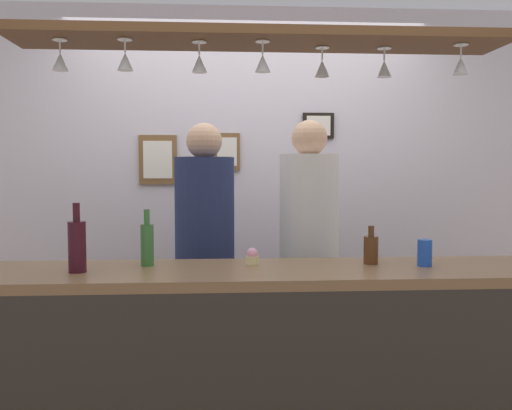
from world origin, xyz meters
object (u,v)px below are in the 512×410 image
(picture_frame_caricature, at_px, (158,160))
(bottle_wine_dark_red, at_px, (77,245))
(drink_can, at_px, (425,253))
(picture_frame_crest, at_px, (227,152))
(bottle_beer_brown_stubby, at_px, (371,249))
(person_right_white_patterned_shirt, at_px, (309,240))
(person_left_navy_shirt, at_px, (205,243))
(bottle_beer_green_import, at_px, (147,243))
(picture_frame_upper_small, at_px, (318,126))
(cupcake, at_px, (252,257))

(picture_frame_caricature, bearing_deg, bottle_wine_dark_red, -97.20)
(drink_can, bearing_deg, picture_frame_caricature, 134.45)
(drink_can, height_order, picture_frame_crest, picture_frame_crest)
(bottle_beer_brown_stubby, bearing_deg, person_right_white_patterned_shirt, 107.00)
(bottle_beer_brown_stubby, distance_m, picture_frame_caricature, 1.80)
(drink_can, bearing_deg, bottle_beer_brown_stubby, 163.18)
(person_left_navy_shirt, relative_size, bottle_beer_green_import, 6.68)
(bottle_beer_brown_stubby, bearing_deg, picture_frame_caricature, 130.64)
(bottle_beer_green_import, xyz_separation_m, bottle_beer_brown_stubby, (1.04, -0.02, -0.03))
(person_left_navy_shirt, height_order, picture_frame_upper_small, picture_frame_upper_small)
(bottle_beer_brown_stubby, relative_size, bottle_wine_dark_red, 0.60)
(person_right_white_patterned_shirt, relative_size, bottle_beer_green_import, 6.75)
(bottle_beer_brown_stubby, bearing_deg, bottle_wine_dark_red, -174.84)
(drink_can, distance_m, cupcake, 0.79)
(person_right_white_patterned_shirt, distance_m, bottle_beer_green_import, 1.04)
(bottle_beer_green_import, relative_size, cupcake, 3.33)
(drink_can, height_order, cupcake, drink_can)
(picture_frame_crest, bearing_deg, drink_can, -57.47)
(picture_frame_crest, bearing_deg, picture_frame_caricature, 180.00)
(person_right_white_patterned_shirt, distance_m, drink_can, 0.82)
(bottle_beer_green_import, distance_m, bottle_beer_brown_stubby, 1.04)
(person_left_navy_shirt, relative_size, picture_frame_caricature, 5.11)
(bottle_beer_brown_stubby, xyz_separation_m, picture_frame_crest, (-0.66, 1.32, 0.49))
(picture_frame_caricature, distance_m, picture_frame_crest, 0.48)
(cupcake, bearing_deg, bottle_wine_dark_red, -169.80)
(bottle_beer_green_import, distance_m, drink_can, 1.27)
(cupcake, xyz_separation_m, picture_frame_crest, (-0.10, 1.30, 0.53))
(person_left_navy_shirt, distance_m, cupcake, 0.65)
(person_right_white_patterned_shirt, bearing_deg, bottle_beer_green_import, -144.43)
(person_left_navy_shirt, bearing_deg, bottle_wine_dark_red, -125.08)
(picture_frame_caricature, bearing_deg, person_right_white_patterned_shirt, -36.41)
(bottle_beer_brown_stubby, bearing_deg, bottle_beer_green_import, 178.84)
(picture_frame_caricature, bearing_deg, picture_frame_upper_small, 0.00)
(person_right_white_patterned_shirt, xyz_separation_m, bottle_beer_green_import, (-0.85, -0.61, 0.07))
(picture_frame_crest, bearing_deg, bottle_wine_dark_red, -114.61)
(person_left_navy_shirt, bearing_deg, drink_can, -34.21)
(bottle_beer_brown_stubby, bearing_deg, drink_can, -16.82)
(person_left_navy_shirt, height_order, picture_frame_caricature, person_left_navy_shirt)
(drink_can, distance_m, picture_frame_crest, 1.73)
(bottle_beer_green_import, relative_size, picture_frame_caricature, 0.76)
(person_right_white_patterned_shirt, relative_size, picture_frame_upper_small, 7.98)
(picture_frame_caricature, bearing_deg, picture_frame_crest, 0.00)
(person_left_navy_shirt, xyz_separation_m, bottle_beer_green_import, (-0.24, -0.61, 0.08))
(drink_can, relative_size, picture_frame_upper_small, 0.55)
(bottle_wine_dark_red, bearing_deg, person_right_white_patterned_shirt, 33.51)
(person_left_navy_shirt, distance_m, drink_can, 1.24)
(bottle_beer_green_import, distance_m, picture_frame_caricature, 1.37)
(person_right_white_patterned_shirt, bearing_deg, person_left_navy_shirt, -180.00)
(bottle_beer_green_import, height_order, picture_frame_upper_small, picture_frame_upper_small)
(bottle_beer_brown_stubby, xyz_separation_m, picture_frame_upper_small, (-0.01, 1.32, 0.68))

